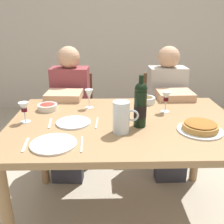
{
  "coord_description": "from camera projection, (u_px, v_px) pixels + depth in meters",
  "views": [
    {
      "loc": [
        -0.12,
        -1.55,
        1.41
      ],
      "look_at": [
        -0.08,
        0.08,
        0.8
      ],
      "focal_mm": 41.21,
      "sensor_mm": 36.0,
      "label": 1
    }
  ],
  "objects": [
    {
      "name": "wine_glass_left_diner",
      "position": [
        166.0,
        98.0,
        1.82
      ],
      "size": [
        0.06,
        0.06,
        0.15
      ],
      "color": "silver",
      "rests_on": "dining_table"
    },
    {
      "name": "dinner_plate_right_setting",
      "position": [
        54.0,
        144.0,
        1.37
      ],
      "size": [
        0.25,
        0.25,
        0.01
      ],
      "primitive_type": "cylinder",
      "color": "white",
      "rests_on": "dining_table"
    },
    {
      "name": "back_wall",
      "position": [
        113.0,
        17.0,
        3.79
      ],
      "size": [
        8.0,
        0.1,
        2.8
      ],
      "primitive_type": "cube",
      "color": "beige",
      "rests_on": "ground"
    },
    {
      "name": "olive_bowl",
      "position": [
        146.0,
        99.0,
        2.03
      ],
      "size": [
        0.14,
        0.14,
        0.06
      ],
      "color": "silver",
      "rests_on": "dining_table"
    },
    {
      "name": "salad_bowl",
      "position": [
        48.0,
        107.0,
        1.88
      ],
      "size": [
        0.14,
        0.14,
        0.05
      ],
      "color": "silver",
      "rests_on": "dining_table"
    },
    {
      "name": "wine_glass_centre",
      "position": [
        24.0,
        108.0,
        1.64
      ],
      "size": [
        0.07,
        0.07,
        0.13
      ],
      "color": "silver",
      "rests_on": "dining_table"
    },
    {
      "name": "chair_right",
      "position": [
        162.0,
        111.0,
        2.62
      ],
      "size": [
        0.41,
        0.41,
        0.87
      ],
      "rotation": [
        0.0,
        0.0,
        3.17
      ],
      "color": "brown",
      "rests_on": "ground"
    },
    {
      "name": "ground_plane",
      "position": [
        123.0,
        214.0,
        1.95
      ],
      "size": [
        8.0,
        8.0,
        0.0
      ],
      "primitive_type": "plane",
      "color": "#B2A893"
    },
    {
      "name": "knife_left_setting",
      "position": [
        97.0,
        123.0,
        1.66
      ],
      "size": [
        0.02,
        0.18,
        0.0
      ],
      "primitive_type": "cube",
      "rotation": [
        0.0,
        0.0,
        1.53
      ],
      "color": "silver",
      "rests_on": "dining_table"
    },
    {
      "name": "fork_left_setting",
      "position": [
        50.0,
        123.0,
        1.65
      ],
      "size": [
        0.03,
        0.16,
        0.0
      ],
      "primitive_type": "cube",
      "rotation": [
        0.0,
        0.0,
        1.68
      ],
      "color": "silver",
      "rests_on": "dining_table"
    },
    {
      "name": "diner_left",
      "position": [
        69.0,
        108.0,
        2.35
      ],
      "size": [
        0.35,
        0.52,
        1.16
      ],
      "rotation": [
        0.0,
        0.0,
        3.08
      ],
      "color": "#8E3D42",
      "rests_on": "ground"
    },
    {
      "name": "dining_table",
      "position": [
        124.0,
        134.0,
        1.72
      ],
      "size": [
        1.5,
        1.0,
        0.76
      ],
      "color": "#9E7A51",
      "rests_on": "ground"
    },
    {
      "name": "diner_right",
      "position": [
        168.0,
        108.0,
        2.36
      ],
      "size": [
        0.35,
        0.51,
        1.16
      ],
      "rotation": [
        0.0,
        0.0,
        3.17
      ],
      "color": "#B7B2A8",
      "rests_on": "ground"
    },
    {
      "name": "baked_tart",
      "position": [
        200.0,
        127.0,
        1.53
      ],
      "size": [
        0.27,
        0.27,
        0.06
      ],
      "color": "silver",
      "rests_on": "dining_table"
    },
    {
      "name": "dinner_plate_left_setting",
      "position": [
        73.0,
        122.0,
        1.65
      ],
      "size": [
        0.22,
        0.22,
        0.01
      ],
      "primitive_type": "cylinder",
      "color": "silver",
      "rests_on": "dining_table"
    },
    {
      "name": "wine_bottle",
      "position": [
        140.0,
        105.0,
        1.56
      ],
      "size": [
        0.08,
        0.08,
        0.32
      ],
      "color": "black",
      "rests_on": "dining_table"
    },
    {
      "name": "wine_glass_right_diner",
      "position": [
        89.0,
        95.0,
        1.9
      ],
      "size": [
        0.06,
        0.06,
        0.14
      ],
      "color": "silver",
      "rests_on": "dining_table"
    },
    {
      "name": "spoon_right_setting",
      "position": [
        25.0,
        145.0,
        1.37
      ],
      "size": [
        0.03,
        0.16,
        0.0
      ],
      "primitive_type": "cube",
      "rotation": [
        0.0,
        0.0,
        1.66
      ],
      "color": "silver",
      "rests_on": "dining_table"
    },
    {
      "name": "chair_left",
      "position": [
        74.0,
        112.0,
        2.61
      ],
      "size": [
        0.42,
        0.42,
        0.87
      ],
      "rotation": [
        0.0,
        0.0,
        3.08
      ],
      "color": "brown",
      "rests_on": "ground"
    },
    {
      "name": "water_pitcher",
      "position": [
        121.0,
        119.0,
        1.5
      ],
      "size": [
        0.15,
        0.1,
        0.19
      ],
      "color": "silver",
      "rests_on": "dining_table"
    },
    {
      "name": "knife_right_setting",
      "position": [
        82.0,
        144.0,
        1.38
      ],
      "size": [
        0.02,
        0.18,
        0.0
      ],
      "primitive_type": "cube",
      "rotation": [
        0.0,
        0.0,
        1.64
      ],
      "color": "silver",
      "rests_on": "dining_table"
    }
  ]
}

